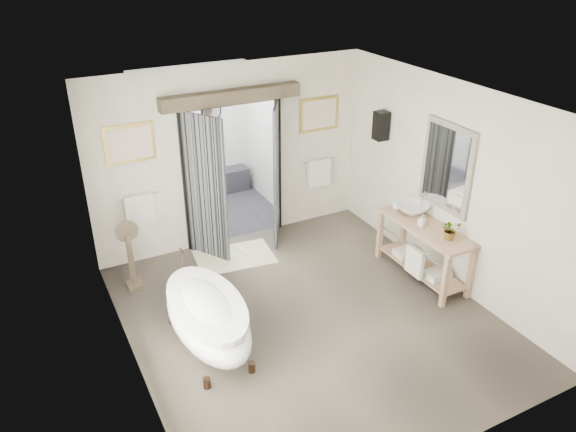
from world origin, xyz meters
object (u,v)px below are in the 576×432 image
(basin, at_px, (413,209))
(clawfoot_tub, at_px, (207,316))
(rug, at_px, (235,257))
(vanity, at_px, (423,247))

(basin, bearing_deg, clawfoot_tub, 168.39)
(rug, distance_m, basin, 2.85)
(rug, xyz_separation_m, basin, (2.30, -1.41, 0.93))
(clawfoot_tub, distance_m, vanity, 3.33)
(vanity, bearing_deg, rug, 141.29)
(rug, height_order, basin, basin)
(basin, bearing_deg, rug, 129.98)
(vanity, height_order, rug, vanity)
(clawfoot_tub, xyz_separation_m, basin, (3.39, 0.41, 0.48))
(clawfoot_tub, height_order, rug, clawfoot_tub)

